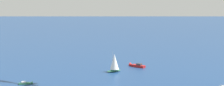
{
  "coord_description": "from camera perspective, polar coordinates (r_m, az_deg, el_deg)",
  "views": [
    {
      "loc": [
        124.94,
        -47.14,
        33.99
      ],
      "look_at": [
        1.06,
        1.0,
        18.6
      ],
      "focal_mm": 52.41,
      "sensor_mm": 36.0,
      "label": 1
    }
  ],
  "objects": [
    {
      "name": "motorboat_far_stbd",
      "position": [
        181.86,
        4.28,
        -3.94
      ],
      "size": [
        9.81,
        6.8,
        2.84
      ],
      "color": "#B21E1E",
      "rests_on": "ground_plane"
    },
    {
      "name": "motorboat_near_centre",
      "position": [
        147.2,
        -14.73,
        -6.78
      ],
      "size": [
        1.6,
        5.94,
        1.72
      ],
      "color": "#33704C",
      "rests_on": "ground_plane"
    },
    {
      "name": "sailboat_far_port",
      "position": [
        167.31,
        0.42,
        -3.45
      ],
      "size": [
        5.17,
        8.37,
        10.45
      ],
      "color": "#33704C",
      "rests_on": "ground_plane"
    }
  ]
}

